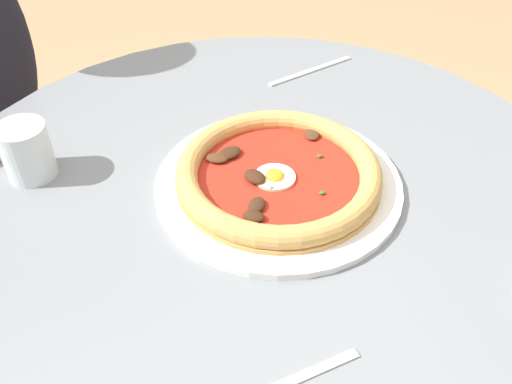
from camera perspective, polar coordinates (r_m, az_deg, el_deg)
name	(u,v)px	position (r m, az deg, el deg)	size (l,w,h in m)	color
dining_table	(263,260)	(0.84, 0.76, -7.09)	(0.92, 0.92, 0.73)	gray
pizza_on_plate	(278,175)	(0.73, 2.26, 1.76)	(0.33, 0.33, 0.04)	white
water_glass	(28,154)	(0.80, -22.60, 3.65)	(0.07, 0.07, 0.08)	silver
fork_utensil	(311,71)	(1.01, 5.72, 12.40)	(0.18, 0.05, 0.00)	#BCBCC1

